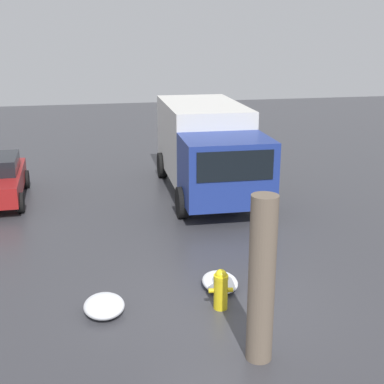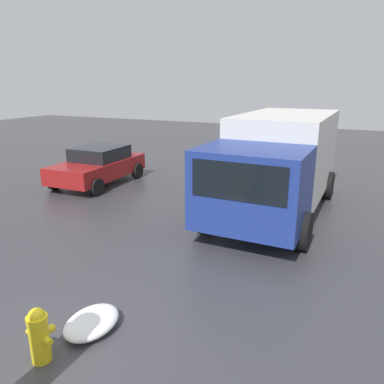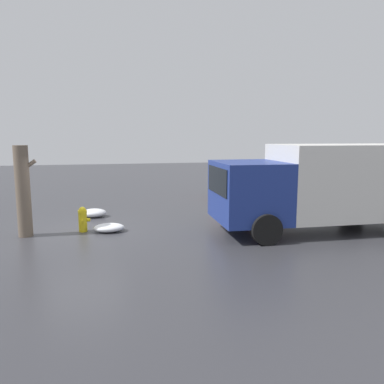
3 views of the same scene
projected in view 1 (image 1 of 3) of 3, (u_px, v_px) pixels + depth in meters
The scene contains 6 objects.
ground_plane at pixel (220, 308), 10.34m from camera, with size 60.00×60.00×0.00m, color #38383D.
fire_hydrant at pixel (221, 288), 10.22m from camera, with size 0.38×0.48×0.82m.
tree_trunk at pixel (262, 280), 8.38m from camera, with size 0.65×0.43×2.80m.
delivery_truck at pixel (207, 146), 17.31m from camera, with size 6.76×2.87×2.81m.
snow_pile_by_hydrant at pixel (104, 306), 10.11m from camera, with size 0.95×0.77×0.31m.
snow_pile_curbside at pixel (220, 282), 11.12m from camera, with size 0.99×0.73×0.27m.
Camera 1 is at (-8.92, 2.42, 5.19)m, focal length 50.00 mm.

